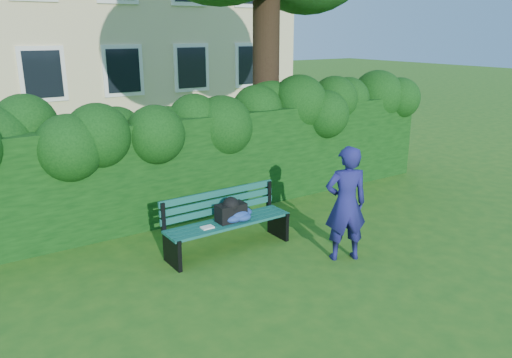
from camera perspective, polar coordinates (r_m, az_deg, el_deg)
ground at (r=7.80m, az=2.47°, el=-7.76°), size 80.00×80.00×0.00m
hedge at (r=9.27m, az=-5.50°, el=2.05°), size 10.00×1.00×1.80m
park_bench at (r=7.56m, az=-3.08°, el=-4.44°), size 1.98×0.59×0.89m
man_reading at (r=7.23m, az=10.23°, el=-2.81°), size 0.73×0.62×1.69m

